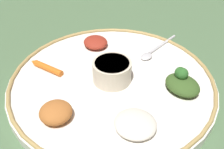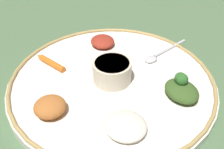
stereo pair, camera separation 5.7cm
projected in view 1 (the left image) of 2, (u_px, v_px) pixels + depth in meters
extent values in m
plane|color=#4C6B47|center=(112.00, 87.00, 0.59)|extent=(2.40, 2.40, 0.00)
cylinder|color=white|center=(112.00, 84.00, 0.59)|extent=(0.45, 0.45, 0.02)
torus|color=tan|center=(112.00, 79.00, 0.58)|extent=(0.44, 0.44, 0.01)
cylinder|color=beige|center=(112.00, 71.00, 0.56)|extent=(0.08, 0.08, 0.05)
cylinder|color=maroon|center=(112.00, 64.00, 0.55)|extent=(0.07, 0.07, 0.01)
ellipsoid|color=silver|center=(145.00, 56.00, 0.64)|extent=(0.03, 0.03, 0.01)
cylinder|color=silver|center=(162.00, 44.00, 0.69)|extent=(0.11, 0.01, 0.01)
ellipsoid|color=#385623|center=(182.00, 85.00, 0.54)|extent=(0.07, 0.09, 0.03)
sphere|color=#2D6628|center=(180.00, 73.00, 0.54)|extent=(0.02, 0.02, 0.02)
sphere|color=#2D6628|center=(182.00, 74.00, 0.54)|extent=(0.03, 0.03, 0.03)
sphere|color=#385623|center=(183.00, 73.00, 0.54)|extent=(0.02, 0.02, 0.02)
cylinder|color=orange|center=(48.00, 68.00, 0.60)|extent=(0.03, 0.08, 0.01)
cone|color=orange|center=(33.00, 62.00, 0.62)|extent=(0.02, 0.02, 0.01)
ellipsoid|color=maroon|center=(96.00, 42.00, 0.68)|extent=(0.07, 0.08, 0.02)
ellipsoid|color=#B2662D|center=(56.00, 112.00, 0.48)|extent=(0.06, 0.06, 0.03)
ellipsoid|color=silver|center=(135.00, 124.00, 0.47)|extent=(0.09, 0.09, 0.02)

